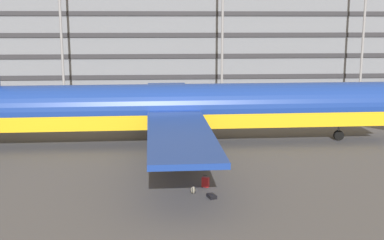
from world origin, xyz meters
TOP-DOWN VIEW (x-y plane):
  - ground_plane at (0.00, 0.00)m, footprint 600.00×600.00m
  - terminal_structure at (0.00, 48.46)m, footprint 125.95×20.67m
  - airliner at (4.80, 0.53)m, footprint 42.98×34.74m
  - light_mast_left at (-11.31, 31.87)m, footprint 1.80×0.50m
  - light_mast_center_left at (12.19, 31.87)m, footprint 1.80×0.50m
  - light_mast_center_right at (33.50, 31.87)m, footprint 1.80×0.50m
  - suitcase_navy at (6.25, -13.14)m, footprint 0.61×0.81m
  - suitcase_orange at (6.03, -11.23)m, footprint 0.52×0.42m
  - backpack_red at (5.16, -12.30)m, footprint 0.38×0.33m

SIDE VIEW (x-z plane):
  - ground_plane at x=0.00m, z-range 0.00..0.00m
  - suitcase_navy at x=6.25m, z-range 0.00..0.21m
  - backpack_red at x=5.16m, z-range -0.03..0.47m
  - suitcase_orange at x=6.03m, z-range -0.06..0.80m
  - airliner at x=4.80m, z-range -2.36..8.67m
  - terminal_structure at x=0.00m, z-range 0.00..16.78m
  - light_mast_center_left at x=12.19m, z-range 1.65..20.73m
  - light_mast_left at x=-11.31m, z-range 1.65..20.81m
  - light_mast_center_right at x=33.50m, z-range 1.72..25.59m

